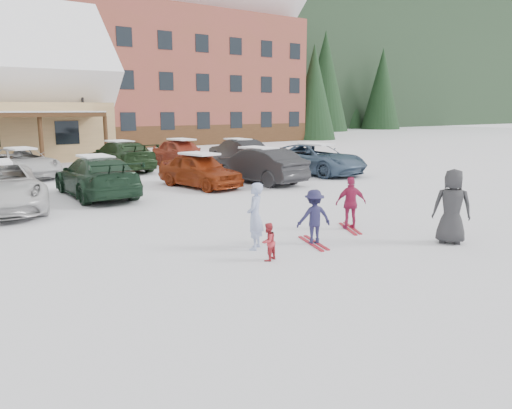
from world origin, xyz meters
TOP-DOWN VIEW (x-y plane):
  - ground at (0.00, 0.00)m, footprint 160.00×160.00m
  - alpine_hotel at (14.27, 38.00)m, footprint 31.48×14.01m
  - lamp_post at (3.59, 24.82)m, footprint 0.50×0.25m
  - conifer_1 at (30.00, 32.00)m, footprint 4.84×4.84m
  - conifer_3 at (6.00, 44.00)m, footprint 3.96×3.96m
  - conifer_4 at (34.00, 46.00)m, footprint 5.06×5.06m
  - adult_skier at (0.12, 0.78)m, footprint 0.67×0.66m
  - toddler_red at (-0.18, -0.12)m, footprint 0.48×0.43m
  - child_navy at (1.54, 0.33)m, footprint 0.97×0.74m
  - skis_child_navy at (1.54, 0.33)m, footprint 0.63×1.39m
  - child_magenta at (3.36, 0.88)m, footprint 0.90×0.70m
  - skis_child_magenta at (3.36, 0.88)m, footprint 0.84×1.33m
  - bystander_dark at (4.26, -1.56)m, footprint 1.00×1.06m
  - parked_car_3 at (-0.56, 9.94)m, footprint 2.27×5.26m
  - parked_car_4 at (3.67, 9.73)m, footprint 2.32×4.34m
  - parked_car_5 at (6.41, 9.35)m, footprint 2.22×4.86m
  - parked_car_6 at (10.51, 10.15)m, footprint 3.02×5.61m
  - parked_car_10 at (-1.73, 17.21)m, footprint 3.01×5.30m
  - parked_car_11 at (3.04, 17.09)m, footprint 2.40×5.47m
  - parked_car_12 at (6.58, 16.98)m, footprint 2.06×4.62m
  - parked_car_13 at (9.98, 16.38)m, footprint 1.55×4.44m

SIDE VIEW (x-z plane):
  - ground at x=0.00m, z-range 0.00..0.00m
  - skis_child_navy at x=1.54m, z-range 0.00..0.03m
  - skis_child_magenta at x=3.36m, z-range 0.00..0.03m
  - toddler_red at x=-0.18m, z-range 0.00..0.83m
  - child_navy at x=1.54m, z-range 0.00..1.32m
  - parked_car_10 at x=-1.73m, z-range 0.00..1.39m
  - parked_car_4 at x=3.67m, z-range 0.00..1.40m
  - child_magenta at x=3.36m, z-range 0.00..1.43m
  - parked_car_13 at x=9.98m, z-range 0.00..1.46m
  - parked_car_6 at x=10.51m, z-range 0.00..1.50m
  - parked_car_3 at x=-0.56m, z-range 0.00..1.51m
  - parked_car_12 at x=6.58m, z-range 0.00..1.54m
  - parked_car_5 at x=6.41m, z-range 0.00..1.55m
  - adult_skier at x=0.12m, z-range 0.00..1.56m
  - parked_car_11 at x=3.04m, z-range 0.00..1.56m
  - bystander_dark at x=4.26m, z-range 0.00..1.82m
  - lamp_post at x=3.59m, z-range 0.40..6.00m
  - conifer_3 at x=6.00m, z-range 0.53..9.71m
  - conifer_1 at x=30.00m, z-range 0.65..11.87m
  - conifer_4 at x=34.00m, z-range 0.68..12.41m
  - alpine_hotel at x=14.27m, z-range -2.11..19.37m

